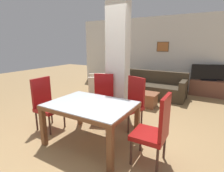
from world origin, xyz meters
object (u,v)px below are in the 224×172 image
Objects in this scene: dining_table at (91,112)px; tv_stand at (207,88)px; dining_chair_head_left at (46,102)px; sofa at (153,88)px; armchair at (102,84)px; tv_screen at (209,73)px; dining_chair_far_left at (103,96)px; coffee_table at (144,99)px; bottle at (137,88)px; dining_chair_far_right at (132,101)px; dining_chair_head_right at (155,129)px; floor_lamp at (109,51)px.

tv_stand is at bearing 68.92° from dining_table.
dining_chair_head_left reaches higher than dining_table.
armchair is (-1.75, -0.41, -0.00)m from sofa.
dining_chair_far_left is at bearing 41.43° from tv_screen.
dining_table reaches higher than coffee_table.
sofa reaches higher than bottle.
dining_chair_far_left is 2.40m from armchair.
dining_chair_far_right is 1.00× the size of dining_chair_head_right.
dining_chair_far_left is 1.42m from bottle.
coffee_table is at bearing -143.76° from armchair.
dining_chair_head_left is 3.99m from floor_lamp.
sofa reaches higher than coffee_table.
dining_chair_far_right is at bearing 69.44° from dining_table.
armchair is (-2.03, 1.96, -0.27)m from dining_chair_far_right.
dining_table is 1.12m from dining_chair_head_left.
tv_stand is (1.99, 3.33, -0.29)m from dining_chair_far_left.
dining_chair_far_right reaches higher than tv_stand.
armchair is at bearing -23.44° from dining_chair_far_right.
coffee_table is at bearing -36.77° from floor_lamp.
bottle is 0.22× the size of tv_stand.
dining_chair_far_right is 2.41m from sofa.
tv_stand is 3.77m from floor_lamp.
tv_screen is (0.00, 0.00, 0.52)m from tv_stand.
dining_chair_head_left is 2.53m from bottle.
dining_chair_far_right is 0.97× the size of tv_stand.
dining_chair_head_left is at bearing -114.00° from bottle.
dining_chair_far_left is 1.00× the size of dining_chair_head_right.
tv_stand is 1.01× the size of tv_screen.
bottle is (-0.45, 1.37, -0.08)m from dining_chair_far_right.
dining_chair_head_right and dining_chair_head_left have the same top height.
floor_lamp is (-0.80, 3.81, 0.86)m from dining_chair_head_left.
dining_chair_head_left is at bearing 53.04° from dining_chair_far_right.
tv_screen is (2.76, 4.26, 0.23)m from dining_chair_head_left.
dining_chair_head_left is at bearing -118.95° from coffee_table.
floor_lamp is (-2.28, 2.87, 0.86)m from dining_chair_far_right.
dining_chair_far_right is (0.35, 0.94, -0.03)m from dining_table.
dining_chair_head_right is 3.49m from sofa.
sofa is 2.35m from floor_lamp.
dining_chair_head_left reaches higher than sofa.
sofa is (0.43, 2.39, -0.27)m from dining_chair_far_left.
dining_chair_far_left is (-0.35, 0.92, -0.03)m from dining_table.
dining_chair_far_left is 1.00× the size of dining_chair_far_right.
coffee_table is (0.13, 2.27, -0.38)m from dining_table.
bottle is (-1.21, 2.31, -0.08)m from dining_chair_head_right.
dining_chair_far_right is at bearing -72.05° from bottle.
sofa is 1.03m from bottle.
tv_screen is at bearing 147.00° from dining_chair_head_left.
dining_table is 2.32m from bottle.
tv_screen is (1.64, 4.26, 0.21)m from dining_table.
coffee_table is at bearing 86.63° from dining_table.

